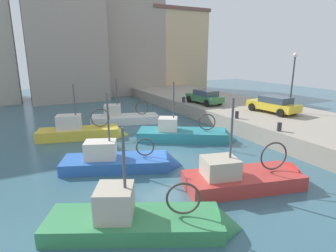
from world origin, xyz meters
name	(u,v)px	position (x,y,z in m)	size (l,w,h in m)	color
water_surface	(161,158)	(0.00, 0.00, 0.00)	(80.00, 80.00, 0.00)	#386070
quay_wall	(296,126)	(11.50, 0.00, 0.60)	(9.00, 56.00, 1.20)	#9E9384
fishing_boat_teal	(188,138)	(3.24, 2.32, 0.10)	(6.97, 5.27, 5.01)	teal
fishing_boat_white	(129,121)	(1.17, 9.03, 0.13)	(6.71, 3.85, 4.78)	white
fishing_boat_blue	(124,165)	(-2.39, -0.41, 0.13)	(6.58, 4.02, 4.93)	#2D60B7
fishing_boat_green	(146,227)	(-3.42, -5.99, 0.14)	(6.84, 4.51, 4.50)	#388951
fishing_boat_red	(250,184)	(2.11, -5.11, 0.13)	(6.38, 3.38, 5.08)	#BC3833
fishing_boat_yellow	(83,135)	(-3.28, 6.22, 0.17)	(6.61, 3.14, 4.67)	gold
parked_car_yellow	(274,104)	(11.45, 2.27, 1.91)	(2.22, 4.34, 1.37)	gold
parked_car_green	(205,97)	(8.80, 8.41, 1.90)	(2.05, 4.19, 1.36)	#387547
mooring_bollard_south	(279,127)	(7.35, -2.00, 1.48)	(0.28, 0.28, 0.55)	#2D2D33
mooring_bollard_mid	(237,115)	(7.35, 2.00, 1.48)	(0.28, 0.28, 0.55)	#2D2D33
mooring_bollard_north	(183,100)	(7.35, 10.00, 1.48)	(0.28, 0.28, 0.55)	#2D2D33
quay_streetlamp	(293,73)	(13.00, 1.95, 4.45)	(0.36, 0.36, 4.83)	#38383D
waterfront_building_west	(169,51)	(15.47, 28.79, 6.41)	(9.80, 9.28, 12.78)	#D1B284
waterfront_building_west_mid	(126,41)	(7.48, 27.52, 7.76)	(10.51, 6.79, 15.48)	#A39384
waterfront_building_east	(65,47)	(-1.51, 25.46, 6.84)	(9.67, 8.05, 13.65)	#A39384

